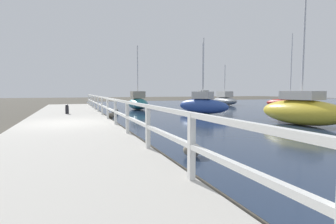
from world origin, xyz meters
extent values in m
plane|color=#4C473D|center=(0.00, 0.00, 0.00)|extent=(120.00, 120.00, 0.00)
cube|color=beige|center=(0.00, 0.00, 0.12)|extent=(4.08, 36.00, 0.23)
cube|color=white|center=(1.94, -8.72, 0.77)|extent=(0.10, 0.10, 1.08)
cube|color=white|center=(1.94, -6.23, 0.77)|extent=(0.10, 0.10, 1.08)
cube|color=white|center=(1.94, -3.74, 0.77)|extent=(0.10, 0.10, 1.08)
cube|color=white|center=(1.94, -1.25, 0.77)|extent=(0.10, 0.10, 1.08)
cube|color=white|center=(1.94, 1.25, 0.77)|extent=(0.10, 0.10, 1.08)
cube|color=white|center=(1.94, 3.74, 0.77)|extent=(0.10, 0.10, 1.08)
cube|color=white|center=(1.94, 6.23, 0.77)|extent=(0.10, 0.10, 1.08)
cube|color=white|center=(1.94, 8.72, 0.77)|extent=(0.10, 0.10, 1.08)
cube|color=white|center=(1.94, 11.22, 0.77)|extent=(0.10, 0.10, 1.08)
cube|color=white|center=(1.94, 13.71, 0.77)|extent=(0.10, 0.10, 1.08)
cube|color=white|center=(1.94, 16.20, 0.77)|extent=(0.10, 0.10, 1.08)
cube|color=white|center=(1.94, 0.00, 1.28)|extent=(0.09, 32.50, 0.08)
cube|color=white|center=(1.94, 0.00, 0.77)|extent=(0.09, 32.50, 0.08)
ellipsoid|color=gray|center=(2.99, -6.58, 0.17)|extent=(0.46, 0.41, 0.34)
ellipsoid|color=slate|center=(2.44, 3.63, 0.17)|extent=(0.45, 0.41, 0.34)
ellipsoid|color=#666056|center=(3.20, 6.84, 0.19)|extent=(0.50, 0.45, 0.38)
cylinder|color=black|center=(-0.06, 5.07, 0.46)|extent=(0.21, 0.21, 0.45)
sphere|color=black|center=(-0.06, 5.07, 0.72)|extent=(0.19, 0.19, 0.19)
ellipsoid|color=#2D4C9E|center=(9.18, 4.55, 0.55)|extent=(2.62, 4.50, 1.09)
cube|color=beige|center=(9.18, 4.55, 1.36)|extent=(1.21, 1.68, 0.52)
cylinder|color=silver|center=(9.18, 4.55, 3.09)|extent=(0.09, 0.09, 3.99)
ellipsoid|color=gray|center=(17.67, 14.91, 0.47)|extent=(2.22, 5.73, 0.92)
cube|color=beige|center=(17.67, 14.91, 1.28)|extent=(1.37, 2.53, 0.69)
cylinder|color=silver|center=(17.67, 14.91, 2.86)|extent=(0.09, 0.09, 3.87)
ellipsoid|color=gold|center=(10.67, -2.80, 0.62)|extent=(2.00, 4.67, 1.23)
cube|color=beige|center=(10.67, -2.80, 1.44)|extent=(1.25, 1.87, 0.42)
cylinder|color=silver|center=(10.67, -2.80, 3.64)|extent=(0.09, 0.09, 4.81)
ellipsoid|color=#236B42|center=(13.12, 11.82, 0.58)|extent=(1.71, 3.39, 1.15)
cube|color=beige|center=(13.12, 11.82, 1.44)|extent=(0.99, 1.10, 0.58)
cylinder|color=silver|center=(13.12, 11.82, 4.13)|extent=(0.09, 0.09, 5.95)
ellipsoid|color=red|center=(19.78, 6.87, 0.47)|extent=(1.62, 5.61, 0.92)
cube|color=beige|center=(19.78, 6.87, 1.27)|extent=(0.90, 2.15, 0.69)
cylinder|color=silver|center=(19.78, 6.87, 3.97)|extent=(0.09, 0.09, 6.09)
ellipsoid|color=#1E707A|center=(5.83, 10.52, 0.51)|extent=(1.60, 3.55, 1.00)
cube|color=#9E937F|center=(5.83, 10.52, 1.32)|extent=(1.11, 1.18, 0.62)
cylinder|color=silver|center=(5.83, 10.52, 3.34)|extent=(0.09, 0.09, 4.65)
camera|label=1|loc=(0.16, -12.43, 1.64)|focal=28.00mm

